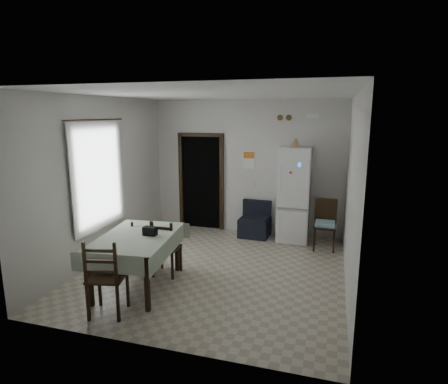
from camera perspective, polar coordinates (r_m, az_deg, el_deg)
ground at (r=6.49m, az=-1.28°, el=-11.75°), size 4.50×4.50×0.00m
ceiling at (r=5.96m, az=-1.41°, el=14.75°), size 4.20×4.50×0.02m
wall_back at (r=8.20m, az=3.48°, el=3.78°), size 4.20×0.02×2.90m
wall_front at (r=4.04m, az=-11.19°, el=-4.91°), size 4.20×0.02×2.90m
wall_left at (r=6.99m, az=-17.98°, el=1.80°), size 0.02×4.50×2.90m
wall_right at (r=5.79m, az=18.88°, el=-0.25°), size 0.02×4.50×2.90m
doorway at (r=8.75m, az=-2.97°, el=1.70°), size 1.06×0.52×2.22m
window_recess at (r=6.84m, az=-19.32°, el=2.36°), size 0.10×1.20×1.60m
curtain at (r=6.77m, az=-18.57°, el=2.32°), size 0.02×1.45×1.85m
curtain_rod at (r=6.69m, az=-19.03°, el=10.37°), size 0.02×1.60×0.02m
calendar at (r=8.16m, az=3.82°, el=4.93°), size 0.28×0.02×0.40m
calendar_image at (r=8.14m, az=3.82°, el=5.63°), size 0.24×0.01×0.14m
light_switch at (r=8.21m, az=4.45°, el=1.30°), size 0.08×0.02×0.12m
vent_left at (r=7.98m, az=8.55°, el=11.16°), size 0.12×0.03×0.12m
vent_right at (r=7.96m, az=9.86°, el=11.11°), size 0.12×0.03×0.12m
emergency_light at (r=7.89m, az=13.30°, el=11.19°), size 0.25×0.07×0.09m
fridge at (r=7.80m, az=10.68°, el=-0.36°), size 0.64×0.64×1.95m
tan_cone at (r=7.56m, az=10.89°, el=7.45°), size 0.23×0.23×0.18m
navy_seat at (r=8.06m, az=4.72°, el=-4.19°), size 0.65×0.64×0.75m
corner_chair at (r=7.51m, az=15.13°, el=-4.88°), size 0.42×0.42×0.98m
dining_table at (r=5.90m, az=-12.98°, el=-10.25°), size 1.20×1.67×0.82m
black_bag at (r=5.72m, az=-11.22°, el=-5.86°), size 0.20×0.12×0.13m
dining_chair_far_left at (r=6.48m, az=-11.97°, el=-7.84°), size 0.48×0.48×0.89m
dining_chair_far_right at (r=6.23m, az=-8.76°, el=-8.28°), size 0.41×0.41×0.94m
dining_chair_near_head at (r=5.21m, az=-17.39°, el=-12.13°), size 0.54×0.54×1.06m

